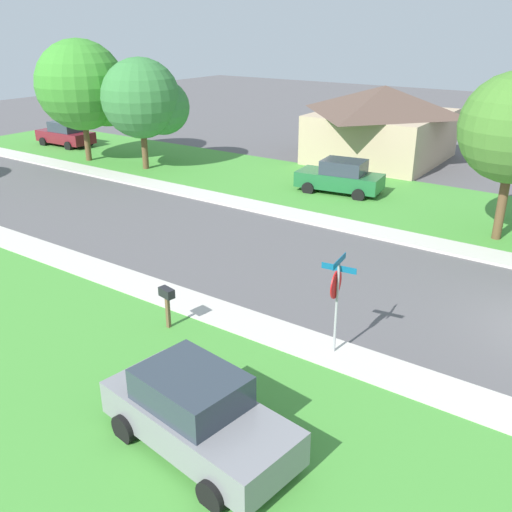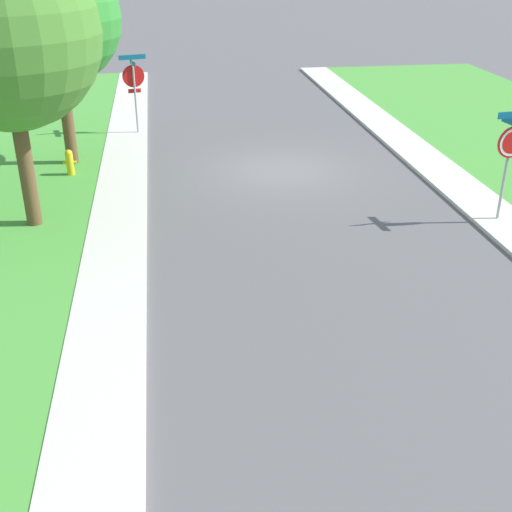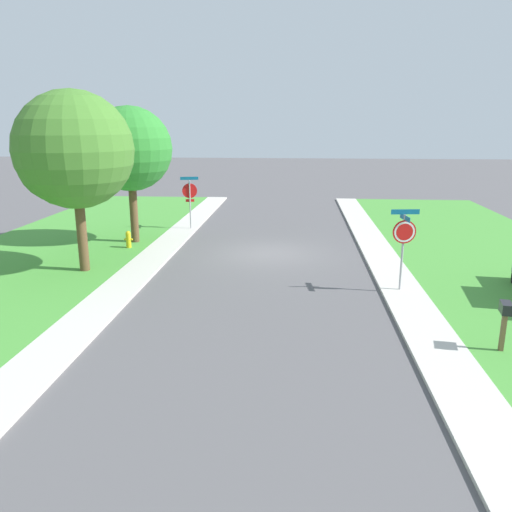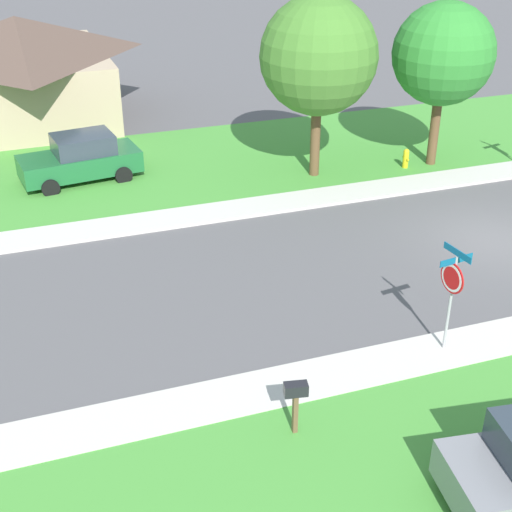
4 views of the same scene
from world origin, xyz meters
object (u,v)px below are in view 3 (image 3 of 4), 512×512
at_px(stop_sign_near_corner, 190,194).
at_px(stop_sign_far_corner, 404,237).
at_px(fire_hydrant, 128,240).
at_px(tree_across_right, 70,154).
at_px(tree_sidewalk_far, 126,152).
at_px(mailbox, 505,315).

xyz_separation_m(stop_sign_near_corner, stop_sign_far_corner, (-8.94, 9.33, 0.01)).
bearing_deg(stop_sign_near_corner, fire_hydrant, 66.43).
bearing_deg(stop_sign_far_corner, tree_across_right, -7.82).
xyz_separation_m(stop_sign_near_corner, tree_across_right, (2.62, 7.75, 2.48)).
height_order(stop_sign_far_corner, fire_hydrant, stop_sign_far_corner).
bearing_deg(tree_sidewalk_far, tree_across_right, 84.48).
relative_size(tree_across_right, mailbox, 5.03).
xyz_separation_m(tree_sidewalk_far, mailbox, (-12.66, 10.78, -3.16)).
distance_m(stop_sign_far_corner, mailbox, 4.81).
distance_m(tree_across_right, fire_hydrant, 5.26).
bearing_deg(tree_across_right, stop_sign_near_corner, -108.68).
bearing_deg(tree_sidewalk_far, stop_sign_far_corner, 150.37).
height_order(stop_sign_near_corner, stop_sign_far_corner, same).
relative_size(stop_sign_near_corner, mailbox, 2.11).
xyz_separation_m(tree_sidewalk_far, fire_hydrant, (-0.28, 1.30, -3.73)).
height_order(stop_sign_near_corner, tree_across_right, tree_across_right).
distance_m(stop_sign_far_corner, tree_sidewalk_far, 12.97).
xyz_separation_m(tree_across_right, mailbox, (-13.12, 6.05, -3.35)).
xyz_separation_m(stop_sign_far_corner, fire_hydrant, (10.82, -5.02, -1.45)).
xyz_separation_m(stop_sign_near_corner, tree_sidewalk_far, (2.16, 3.02, 2.30)).
xyz_separation_m(stop_sign_near_corner, fire_hydrant, (1.88, 4.32, -1.44)).
height_order(tree_sidewalk_far, tree_across_right, tree_across_right).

